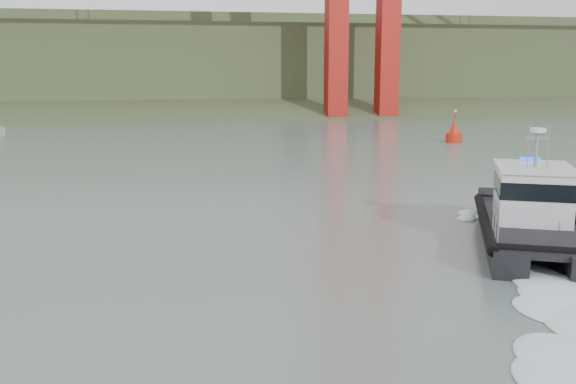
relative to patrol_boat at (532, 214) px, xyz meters
name	(u,v)px	position (x,y,z in m)	size (l,w,h in m)	color
ground	(376,296)	(-8.71, -5.10, -1.32)	(400.00, 400.00, 0.00)	slate
headlands	(199,71)	(-8.71, 120.40, 5.73)	(500.00, 105.36, 27.12)	#394B2B
patrol_boat	(532,214)	(0.00, 0.00, 0.00)	(7.96, 11.49, 5.25)	black
nav_buoy	(454,133)	(13.72, 37.67, -0.37)	(1.72, 1.72, 3.59)	red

